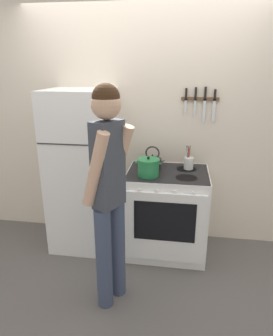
{
  "coord_description": "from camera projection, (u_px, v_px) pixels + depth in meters",
  "views": [
    {
      "loc": [
        0.42,
        -3.17,
        1.9
      ],
      "look_at": [
        0.0,
        -0.47,
        0.97
      ],
      "focal_mm": 32.0,
      "sensor_mm": 36.0,
      "label": 1
    }
  ],
  "objects": [
    {
      "name": "wall_knife_strip",
      "position": [
        201.0,
        99.0,
        3.02
      ],
      "size": [
        0.38,
        0.03,
        0.36
      ],
      "color": "brown"
    },
    {
      "name": "person",
      "position": [
        109.0,
        188.0,
        2.27
      ],
      "size": [
        0.4,
        0.44,
        1.79
      ],
      "rotation": [
        0.0,
        0.0,
        1.1
      ],
      "color": "#38425B",
      "rests_on": "ground_plane"
    },
    {
      "name": "ground_plane",
      "position": [
        142.0,
        231.0,
        3.64
      ],
      "size": [
        14.0,
        14.0,
        0.0
      ],
      "primitive_type": "plane",
      "color": "#5B5654"
    },
    {
      "name": "wall_back",
      "position": [
        143.0,
        127.0,
        3.25
      ],
      "size": [
        10.0,
        0.06,
        2.55
      ],
      "color": "beige",
      "rests_on": "ground_plane"
    },
    {
      "name": "stove_range",
      "position": [
        166.0,
        212.0,
        3.12
      ],
      "size": [
        0.82,
        0.69,
        0.89
      ],
      "color": "white",
      "rests_on": "ground_plane"
    },
    {
      "name": "dutch_oven_pot",
      "position": [
        148.0,
        167.0,
        2.88
      ],
      "size": [
        0.26,
        0.21,
        0.2
      ],
      "color": "#237A42",
      "rests_on": "stove_range"
    },
    {
      "name": "refrigerator",
      "position": [
        83.0,
        172.0,
        3.16
      ],
      "size": [
        0.66,
        0.65,
        1.69
      ],
      "color": "white",
      "rests_on": "ground_plane"
    },
    {
      "name": "utensil_jar",
      "position": [
        189.0,
        162.0,
        3.08
      ],
      "size": [
        0.1,
        0.1,
        0.25
      ],
      "color": "silver",
      "rests_on": "stove_range"
    },
    {
      "name": "tea_kettle",
      "position": [
        153.0,
        161.0,
        3.13
      ],
      "size": [
        0.24,
        0.19,
        0.23
      ],
      "color": "black",
      "rests_on": "stove_range"
    }
  ]
}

